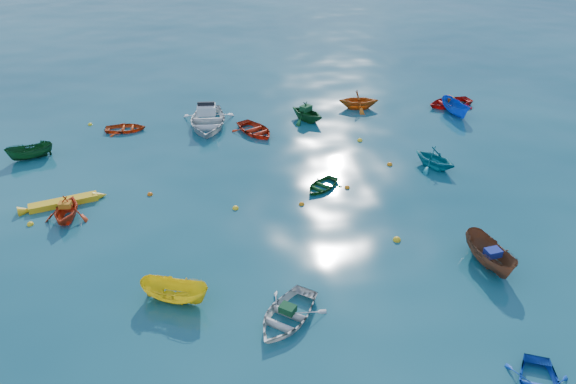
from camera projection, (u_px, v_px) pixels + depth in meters
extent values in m
plane|color=#0A394A|center=(307.00, 254.00, 25.73)|extent=(160.00, 160.00, 0.00)
imported|color=silver|center=(286.00, 320.00, 22.07)|extent=(4.08, 4.21, 0.71)
imported|color=brown|center=(488.00, 265.00, 25.06)|extent=(1.62, 3.40, 1.27)
imported|color=red|center=(68.00, 219.00, 28.27)|extent=(2.50, 2.80, 1.34)
imported|color=yellow|center=(176.00, 301.00, 23.03)|extent=(3.16, 2.23, 1.14)
imported|color=#114A18|center=(322.00, 188.00, 30.90)|extent=(2.90, 2.85, 0.49)
imported|color=#167B88|center=(433.00, 167.00, 32.96)|extent=(3.37, 3.49, 1.41)
imported|color=#CB4010|center=(126.00, 131.00, 37.41)|extent=(2.76, 2.05, 0.55)
imported|color=#135223|center=(307.00, 121.00, 38.85)|extent=(3.50, 3.58, 1.43)
imported|color=red|center=(449.00, 106.00, 41.19)|extent=(3.80, 3.01, 0.71)
imported|color=blue|center=(454.00, 114.00, 39.78)|extent=(1.51, 3.10, 1.15)
imported|color=red|center=(255.00, 133.00, 37.08)|extent=(3.53, 3.93, 0.67)
imported|color=#C95B12|center=(358.00, 108.00, 40.73)|extent=(3.17, 2.85, 1.48)
imported|color=#0F411C|center=(32.00, 159.00, 33.92)|extent=(2.86, 1.71, 1.04)
imported|color=silver|center=(208.00, 126.00, 38.06)|extent=(4.06, 5.32, 1.63)
cube|color=#104121|center=(288.00, 309.00, 21.89)|extent=(0.76, 0.74, 0.29)
cube|color=navy|center=(493.00, 253.00, 24.53)|extent=(0.72, 0.58, 0.32)
cube|color=orange|center=(65.00, 205.00, 27.90)|extent=(0.63, 0.51, 0.28)
cube|color=#114620|center=(306.00, 108.00, 38.45)|extent=(0.92, 0.88, 0.35)
cube|color=#BE5713|center=(449.00, 99.00, 40.89)|extent=(0.66, 0.81, 0.35)
sphere|color=gold|center=(397.00, 240.00, 26.67)|extent=(0.38, 0.38, 0.38)
sphere|color=orange|center=(302.00, 205.00, 29.43)|extent=(0.30, 0.30, 0.30)
sphere|color=yellow|center=(30.00, 225.00, 27.81)|extent=(0.33, 0.33, 0.33)
sphere|color=#D75E0B|center=(150.00, 195.00, 30.28)|extent=(0.31, 0.31, 0.31)
sphere|color=yellow|center=(236.00, 209.00, 29.08)|extent=(0.33, 0.33, 0.33)
sphere|color=orange|center=(347.00, 188.00, 30.91)|extent=(0.30, 0.30, 0.30)
sphere|color=yellow|center=(90.00, 125.00, 38.22)|extent=(0.29, 0.29, 0.29)
sphere|color=orange|center=(390.00, 165.00, 33.23)|extent=(0.33, 0.33, 0.33)
sphere|color=yellow|center=(360.00, 141.00, 36.07)|extent=(0.34, 0.34, 0.34)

